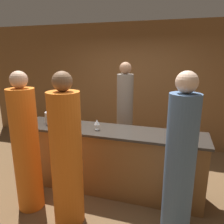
{
  "coord_description": "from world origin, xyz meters",
  "views": [
    {
      "loc": [
        0.98,
        -2.95,
        2.08
      ],
      "look_at": [
        0.03,
        0.1,
        1.25
      ],
      "focal_mm": 35.0,
      "sensor_mm": 36.0,
      "label": 1
    }
  ],
  "objects_px": {
    "guest_0": "(26,148)",
    "guest_1": "(67,157)",
    "bartender": "(125,121)",
    "wine_bottle_0": "(175,134)",
    "ice_bucket": "(51,118)",
    "guest_2": "(180,165)"
  },
  "relations": [
    {
      "from": "guest_0",
      "to": "guest_2",
      "type": "distance_m",
      "value": 1.96
    },
    {
      "from": "wine_bottle_0",
      "to": "guest_0",
      "type": "bearing_deg",
      "value": -164.61
    },
    {
      "from": "bartender",
      "to": "wine_bottle_0",
      "type": "xyz_separation_m",
      "value": [
        0.89,
        -0.92,
        0.17
      ]
    },
    {
      "from": "wine_bottle_0",
      "to": "guest_2",
      "type": "bearing_deg",
      "value": -80.84
    },
    {
      "from": "guest_1",
      "to": "ice_bucket",
      "type": "height_order",
      "value": "guest_1"
    },
    {
      "from": "bartender",
      "to": "guest_1",
      "type": "relative_size",
      "value": 1.03
    },
    {
      "from": "guest_2",
      "to": "ice_bucket",
      "type": "relative_size",
      "value": 9.99
    },
    {
      "from": "wine_bottle_0",
      "to": "guest_1",
      "type": "bearing_deg",
      "value": -154.18
    },
    {
      "from": "guest_0",
      "to": "ice_bucket",
      "type": "relative_size",
      "value": 9.8
    },
    {
      "from": "bartender",
      "to": "ice_bucket",
      "type": "distance_m",
      "value": 1.29
    },
    {
      "from": "bartender",
      "to": "guest_2",
      "type": "distance_m",
      "value": 1.68
    },
    {
      "from": "ice_bucket",
      "to": "guest_1",
      "type": "bearing_deg",
      "value": -48.34
    },
    {
      "from": "guest_1",
      "to": "wine_bottle_0",
      "type": "height_order",
      "value": "guest_1"
    },
    {
      "from": "guest_0",
      "to": "ice_bucket",
      "type": "distance_m",
      "value": 0.76
    },
    {
      "from": "guest_2",
      "to": "guest_0",
      "type": "bearing_deg",
      "value": -178.14
    },
    {
      "from": "guest_0",
      "to": "guest_1",
      "type": "bearing_deg",
      "value": -7.11
    },
    {
      "from": "guest_1",
      "to": "ice_bucket",
      "type": "distance_m",
      "value": 1.1
    },
    {
      "from": "wine_bottle_0",
      "to": "ice_bucket",
      "type": "relative_size",
      "value": 1.54
    },
    {
      "from": "guest_0",
      "to": "guest_1",
      "type": "height_order",
      "value": "guest_1"
    },
    {
      "from": "guest_1",
      "to": "guest_2",
      "type": "height_order",
      "value": "guest_2"
    },
    {
      "from": "guest_1",
      "to": "guest_2",
      "type": "xyz_separation_m",
      "value": [
        1.31,
        0.14,
        0.02
      ]
    },
    {
      "from": "guest_0",
      "to": "guest_1",
      "type": "relative_size",
      "value": 0.99
    }
  ]
}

